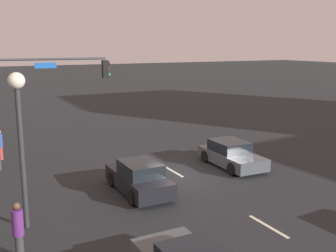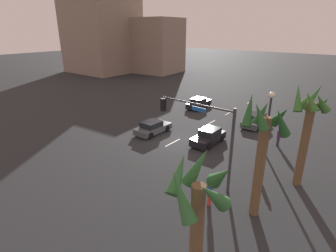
{
  "view_description": "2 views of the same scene",
  "coord_description": "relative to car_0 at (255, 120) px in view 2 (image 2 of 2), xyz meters",
  "views": [
    {
      "loc": [
        -16.67,
        9.3,
        6.33
      ],
      "look_at": [
        2.0,
        -0.4,
        2.07
      ],
      "focal_mm": 43.43,
      "sensor_mm": 36.0,
      "label": 1
    },
    {
      "loc": [
        19.36,
        14.01,
        10.31
      ],
      "look_at": [
        1.73,
        0.14,
        2.01
      ],
      "focal_mm": 28.34,
      "sensor_mm": 36.0,
      "label": 2
    }
  ],
  "objects": [
    {
      "name": "ground_plane",
      "position": [
        8.71,
        -4.39,
        -0.61
      ],
      "size": [
        220.0,
        220.0,
        0.0
      ],
      "primitive_type": "plane",
      "color": "#232628"
    },
    {
      "name": "lane_stripe_0",
      "position": [
        -9.29,
        -4.39,
        -0.6
      ],
      "size": [
        1.81,
        0.14,
        0.01
      ],
      "primitive_type": "cube",
      "color": "silver",
      "rests_on": "ground_plane"
    },
    {
      "name": "lane_stripe_1",
      "position": [
        -2.51,
        -4.39,
        -0.6
      ],
      "size": [
        1.95,
        0.14,
        0.01
      ],
      "primitive_type": "cube",
      "color": "silver",
      "rests_on": "ground_plane"
    },
    {
      "name": "lane_stripe_2",
      "position": [
        2.26,
        -4.39,
        -0.6
      ],
      "size": [
        2.03,
        0.14,
        0.01
      ],
      "primitive_type": "cube",
      "color": "silver",
      "rests_on": "ground_plane"
    },
    {
      "name": "lane_stripe_3",
      "position": [
        9.52,
        -4.39,
        -0.6
      ],
      "size": [
        2.27,
        0.14,
        0.01
      ],
      "primitive_type": "cube",
      "color": "silver",
      "rests_on": "ground_plane"
    },
    {
      "name": "car_0",
      "position": [
        0.0,
        0.0,
        0.0
      ],
      "size": [
        4.18,
        1.94,
        1.29
      ],
      "color": "#474C51",
      "rests_on": "ground_plane"
    },
    {
      "name": "car_1",
      "position": [
        8.82,
        -7.55,
        0.0
      ],
      "size": [
        4.13,
        2.01,
        1.32
      ],
      "color": "#474C51",
      "rests_on": "ground_plane"
    },
    {
      "name": "car_2",
      "position": [
        -2.11,
        -8.77,
        0.04
      ],
      "size": [
        4.26,
        2.07,
        1.41
      ],
      "color": "black",
      "rests_on": "ground_plane"
    },
    {
      "name": "car_3",
      "position": [
        7.47,
        -1.68,
        0.04
      ],
      "size": [
        4.04,
        1.83,
        1.42
      ],
      "color": "black",
      "rests_on": "ground_plane"
    },
    {
      "name": "traffic_signal",
      "position": [
        13.58,
        1.24,
        3.42
      ],
      "size": [
        0.51,
        6.11,
        5.82
      ],
      "color": "#38383D",
      "rests_on": "ground_plane"
    },
    {
      "name": "streetlamp",
      "position": [
        6.14,
        3.19,
        3.26
      ],
      "size": [
        0.56,
        0.56,
        5.43
      ],
      "color": "#2D2D33",
      "rests_on": "ground_plane"
    },
    {
      "name": "pedestrian_0",
      "position": [
        9.92,
        3.9,
        0.29
      ],
      "size": [
        0.43,
        0.43,
        1.68
      ],
      "color": "#BF3833",
      "rests_on": "ground_plane"
    },
    {
      "name": "pedestrian_1",
      "position": [
        4.04,
        3.7,
        0.33
      ],
      "size": [
        0.41,
        0.41,
        1.77
      ],
      "color": "#333338",
      "rests_on": "ground_plane"
    },
    {
      "name": "pedestrian_2",
      "position": [
        15.71,
        3.13,
        0.29
      ],
      "size": [
        0.46,
        0.46,
        1.7
      ],
      "color": "#BF3833",
      "rests_on": "ground_plane"
    },
    {
      "name": "palm_tree_0",
      "position": [
        14.79,
        5.61,
        4.16
      ],
      "size": [
        2.29,
        2.58,
        7.19
      ],
      "color": "brown",
      "rests_on": "ground_plane"
    },
    {
      "name": "palm_tree_1",
      "position": [
        9.76,
        6.73,
        4.19
      ],
      "size": [
        2.38,
        2.48,
        7.1
      ],
      "color": "brown",
      "rests_on": "ground_plane"
    },
    {
      "name": "palm_tree_2",
      "position": [
        21.3,
        5.6,
        3.79
      ],
      "size": [
        2.52,
        2.43,
        6.38
      ],
      "color": "brown",
      "rests_on": "ground_plane"
    },
    {
      "name": "building_0",
      "position": [
        -22.55,
        -37.52,
        5.71
      ],
      "size": [
        11.64,
        18.32,
        12.63
      ],
      "primitive_type": "cube",
      "rotation": [
        0.0,
        0.0,
        0.08
      ],
      "color": "gray",
      "rests_on": "ground_plane"
    },
    {
      "name": "building_1",
      "position": [
        -15.33,
        -45.08,
        10.12
      ],
      "size": [
        13.28,
        15.49,
        21.46
      ],
      "primitive_type": "cube",
      "rotation": [
        0.0,
        0.0,
        0.0
      ],
      "color": "gray",
      "rests_on": "ground_plane"
    }
  ]
}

